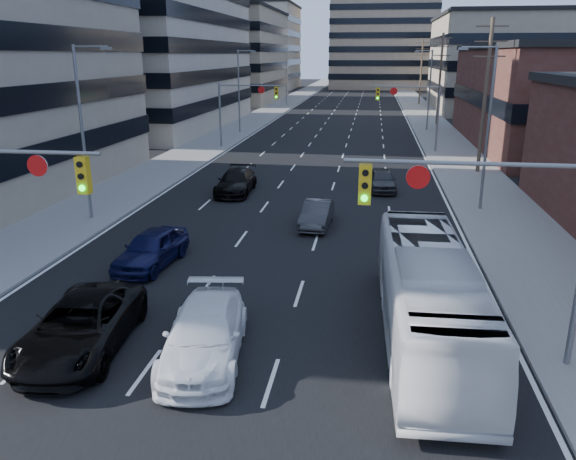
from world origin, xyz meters
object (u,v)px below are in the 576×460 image
Objects in this scene: transit_bus at (428,296)px; sedan_blue at (151,249)px; black_pickup at (81,326)px; white_van at (205,334)px.

transit_bus is 11.93m from sedan_blue.
transit_bus reaches higher than black_pickup.
black_pickup is 3.80m from white_van.
transit_bus is at bearing 6.40° from black_pickup.
sedan_blue is (-4.38, 6.98, -0.01)m from white_van.
black_pickup is 0.53× the size of transit_bus.
white_van is 0.50× the size of transit_bus.
black_pickup is 10.53m from transit_bus.
white_van is (3.80, 0.08, -0.01)m from black_pickup.
transit_bus is 2.38× the size of sedan_blue.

